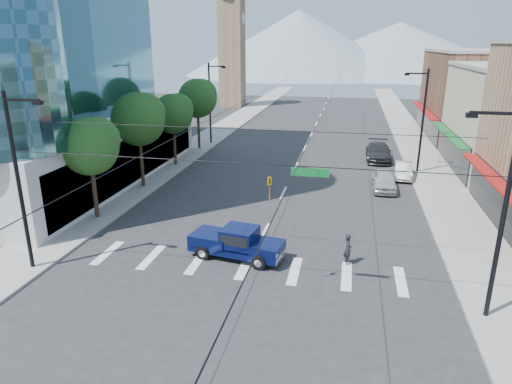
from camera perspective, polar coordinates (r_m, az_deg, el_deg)
ground at (r=22.70m, az=-1.76°, el=-11.01°), size 160.00×160.00×0.00m
sidewalk_left at (r=62.53m, az=-3.98°, el=8.03°), size 4.00×120.00×0.15m
sidewalk_right at (r=60.70m, az=18.58°, el=6.82°), size 4.00×120.00×0.15m
shop_far at (r=61.49m, az=26.58°, el=10.67°), size 12.00×18.00×10.00m
clock_tower at (r=83.97m, az=-3.03°, el=17.89°), size 4.80×4.80×20.40m
mountain_left at (r=170.39m, az=5.36°, el=18.11°), size 80.00×80.00×22.00m
mountain_right at (r=179.91m, az=17.38°, el=16.76°), size 90.00×90.00×18.00m
tree_near at (r=30.46m, az=-19.83°, el=5.61°), size 3.65×3.64×6.71m
tree_midnear at (r=36.40m, az=-14.27°, el=8.99°), size 4.09×4.09×7.52m
tree_midfar at (r=42.82m, az=-10.15°, el=9.76°), size 3.65×3.64×6.71m
tree_far at (r=49.26m, az=-7.16°, el=11.68°), size 4.09×4.09×7.52m
signal_rig at (r=19.86m, az=-2.02°, el=-0.69°), size 21.80×0.20×9.00m
lamp_pole_nw at (r=51.95m, az=-5.66°, el=11.34°), size 2.00×0.25×9.00m
lamp_pole_ne at (r=42.12m, az=19.99°, el=8.76°), size 2.00×0.25×9.00m
pickup_truck at (r=24.58m, az=-2.47°, el=-6.25°), size 5.35×2.63×1.73m
pedestrian at (r=24.40m, az=11.40°, el=-7.01°), size 0.54×0.69×1.66m
parked_car_near at (r=37.21m, az=15.74°, el=1.42°), size 1.82×4.49×1.53m
parked_car_mid at (r=40.97m, az=17.94°, el=2.59°), size 1.67×4.12×1.33m
parked_car_far at (r=46.60m, az=15.07°, el=4.88°), size 2.34×5.75×1.67m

